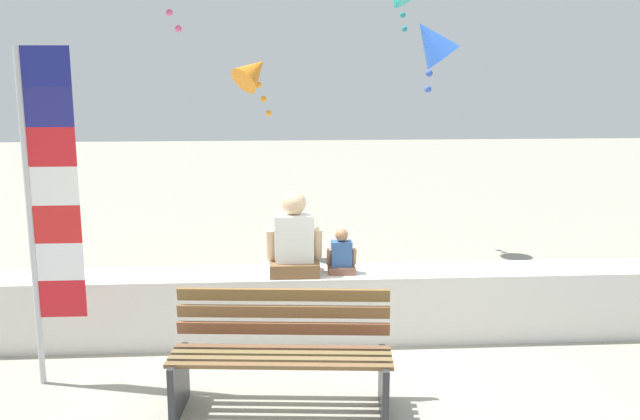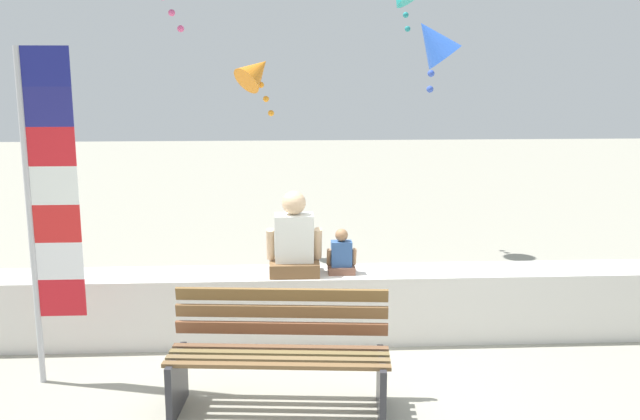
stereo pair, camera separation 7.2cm
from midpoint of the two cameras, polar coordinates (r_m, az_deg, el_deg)
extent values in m
plane|color=gray|center=(5.87, 1.27, -14.66)|extent=(40.00, 40.00, 0.00)
cube|color=silver|center=(6.89, 0.49, -7.61)|extent=(6.60, 0.55, 0.66)
cube|color=brown|center=(5.29, -3.14, -12.35)|extent=(1.67, 0.22, 0.03)
cube|color=brown|center=(5.39, -3.03, -11.87)|extent=(1.67, 0.22, 0.03)
cube|color=brown|center=(5.49, -2.92, -11.41)|extent=(1.67, 0.22, 0.03)
cube|color=brown|center=(5.60, -2.82, -10.96)|extent=(1.67, 0.22, 0.03)
cube|color=brown|center=(5.65, -2.74, -9.43)|extent=(1.66, 0.20, 0.10)
cube|color=brown|center=(5.63, -2.73, -8.11)|extent=(1.66, 0.20, 0.10)
cube|color=brown|center=(5.61, -2.73, -6.78)|extent=(1.66, 0.20, 0.10)
cube|color=#2D2D33|center=(5.65, -11.01, -13.44)|extent=(0.10, 0.53, 0.45)
cube|color=#2D2D33|center=(5.52, 5.31, -13.87)|extent=(0.10, 0.53, 0.45)
cube|color=brown|center=(6.72, -1.76, -4.59)|extent=(0.46, 0.38, 0.13)
cube|color=white|center=(6.65, -1.77, -2.23)|extent=(0.36, 0.23, 0.44)
cylinder|color=#D7B188|center=(6.64, -3.68, -2.74)|extent=(0.07, 0.18, 0.32)
cylinder|color=#D7B188|center=(6.65, 0.15, -2.69)|extent=(0.07, 0.18, 0.32)
sphere|color=#D7B188|center=(6.58, -1.79, 0.58)|extent=(0.22, 0.22, 0.22)
cube|color=brown|center=(6.75, 2.03, -4.77)|extent=(0.25, 0.21, 0.07)
cube|color=#355B98|center=(6.71, 2.04, -3.51)|extent=(0.19, 0.13, 0.24)
cylinder|color=#9F724E|center=(6.70, 1.02, -3.79)|extent=(0.04, 0.10, 0.17)
cylinder|color=#9F724E|center=(6.72, 3.06, -3.75)|extent=(0.04, 0.10, 0.17)
sphere|color=#9F724E|center=(6.67, 2.05, -2.02)|extent=(0.12, 0.12, 0.12)
cylinder|color=#B7B7BC|center=(6.10, -21.87, -0.86)|extent=(0.05, 0.05, 2.74)
cube|color=red|center=(6.20, -19.59, -6.62)|extent=(0.37, 0.02, 0.31)
cube|color=white|center=(6.12, -19.78, -3.87)|extent=(0.37, 0.02, 0.31)
cube|color=red|center=(6.04, -19.98, -1.04)|extent=(0.37, 0.02, 0.31)
cube|color=white|center=(5.99, -20.18, 1.85)|extent=(0.37, 0.02, 0.31)
cube|color=red|center=(5.95, -20.38, 4.78)|extent=(0.37, 0.02, 0.31)
cube|color=navy|center=(5.93, -20.59, 7.74)|extent=(0.37, 0.02, 0.31)
cube|color=navy|center=(5.92, -20.80, 10.72)|extent=(0.37, 0.02, 0.31)
cone|color=blue|center=(8.14, 9.31, 13.26)|extent=(0.68, 0.51, 0.63)
sphere|color=blue|center=(8.24, 9.22, 11.99)|extent=(0.08, 0.08, 0.08)
sphere|color=blue|center=(8.34, 9.13, 10.74)|extent=(0.08, 0.08, 0.08)
sphere|color=blue|center=(8.44, 9.04, 9.53)|extent=(0.08, 0.08, 0.08)
sphere|color=teal|center=(10.04, 6.94, 16.30)|extent=(0.08, 0.08, 0.08)
sphere|color=teal|center=(10.13, 7.09, 15.24)|extent=(0.08, 0.08, 0.08)
sphere|color=teal|center=(10.21, 7.23, 14.19)|extent=(0.08, 0.08, 0.08)
sphere|color=#DD5087|center=(8.74, -11.55, 15.21)|extent=(0.08, 0.08, 0.08)
sphere|color=#DD5087|center=(8.70, -10.85, 14.07)|extent=(0.08, 0.08, 0.08)
cone|color=orange|center=(9.62, -4.92, 11.03)|extent=(0.72, 0.70, 0.59)
sphere|color=orange|center=(9.55, -4.52, 9.95)|extent=(0.08, 0.08, 0.08)
sphere|color=orange|center=(9.48, -4.12, 8.86)|extent=(0.08, 0.08, 0.08)
sphere|color=orange|center=(9.41, -3.72, 7.75)|extent=(0.08, 0.08, 0.08)
camera|label=1|loc=(0.04, -89.69, 0.06)|focal=39.98mm
camera|label=2|loc=(0.04, 90.31, -0.06)|focal=39.98mm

